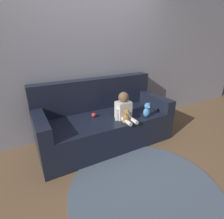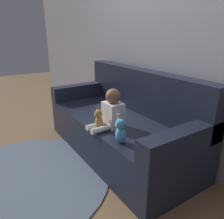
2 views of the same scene
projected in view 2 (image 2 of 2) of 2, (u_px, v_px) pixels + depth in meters
ground_plane at (117, 151)px, 2.68m from camera, size 12.00×12.00×0.00m
wall_back at (156, 40)px, 2.51m from camera, size 8.00×0.05×2.60m
couch at (122, 126)px, 2.59m from camera, size 2.02×0.88×0.97m
person_baby at (112, 112)px, 2.20m from camera, size 0.29×0.36×0.40m
teddy_bear_brown at (99, 120)px, 2.19m from camera, size 0.12×0.09×0.20m
plush_toy_side at (120, 131)px, 1.89m from camera, size 0.11×0.10×0.22m
toy_ball at (112, 109)px, 2.66m from camera, size 0.07×0.07×0.07m
floor_rug at (24, 179)px, 2.16m from camera, size 1.69×1.69×0.01m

